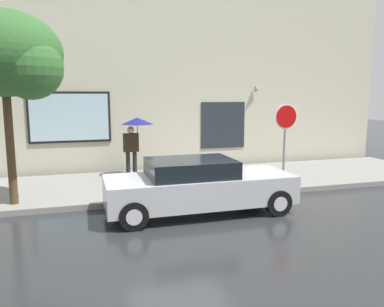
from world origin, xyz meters
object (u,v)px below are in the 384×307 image
at_px(stop_sign, 285,128).
at_px(parked_car, 198,186).
at_px(street_tree, 9,57).
at_px(fire_hydrant, 202,176).
at_px(pedestrian_with_umbrella, 135,129).

bearing_deg(stop_sign, parked_car, -157.30).
bearing_deg(street_tree, fire_hydrant, 1.94).
bearing_deg(street_tree, pedestrian_with_umbrella, 35.86).
relative_size(fire_hydrant, pedestrian_with_umbrella, 0.39).
relative_size(street_tree, stop_sign, 1.92).
bearing_deg(pedestrian_with_umbrella, stop_sign, -32.53).
distance_m(street_tree, stop_sign, 7.64).
bearing_deg(parked_car, pedestrian_with_umbrella, 103.78).
bearing_deg(fire_hydrant, parked_car, -111.45).
bearing_deg(stop_sign, pedestrian_with_umbrella, 147.47).
xyz_separation_m(parked_car, stop_sign, (3.12, 1.31, 1.22)).
distance_m(pedestrian_with_umbrella, stop_sign, 4.85).
xyz_separation_m(fire_hydrant, pedestrian_with_umbrella, (-1.62, 2.23, 1.22)).
distance_m(pedestrian_with_umbrella, street_tree, 4.57).
bearing_deg(parked_car, street_tree, 160.49).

